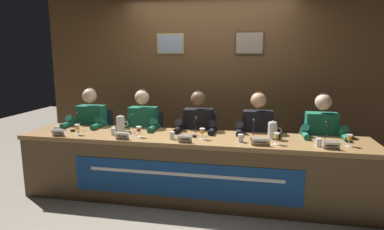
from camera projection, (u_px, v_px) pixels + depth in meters
The scene contains 35 objects.
ground_plane at pixel (192, 197), 3.89m from camera, with size 12.00×12.00×0.00m, color gray.
wall_back_panelled at pixel (209, 80), 4.99m from camera, with size 5.23×0.14×2.60m.
conference_table at pixel (190, 159), 3.69m from camera, with size 4.03×0.73×0.75m.
chair_far_left at pixel (97, 143), 4.62m from camera, with size 0.44×0.44×0.91m.
panelist_far_left at pixel (89, 127), 4.38m from camera, with size 0.51×0.48×1.24m.
nameplate_far_left at pixel (59, 132), 3.77m from camera, with size 0.16×0.06×0.08m.
juice_glass_far_left at pixel (77, 127), 3.82m from camera, with size 0.06×0.06×0.12m.
water_cup_far_left at pixel (57, 130), 3.90m from camera, with size 0.06×0.06×0.08m.
microphone_far_left at pixel (74, 125), 4.02m from camera, with size 0.06×0.17×0.22m.
chair_left at pixel (147, 146), 4.48m from camera, with size 0.44×0.44×0.91m.
panelist_left at pixel (141, 129), 4.24m from camera, with size 0.51×0.48×1.24m.
nameplate_left at pixel (122, 136), 3.62m from camera, with size 0.16×0.06×0.08m.
juice_glass_left at pixel (139, 130), 3.70m from camera, with size 0.06×0.06×0.12m.
water_cup_left at pixel (114, 132), 3.80m from camera, with size 0.06×0.06×0.08m.
microphone_left at pixel (130, 127), 3.92m from camera, with size 0.06×0.17×0.22m.
chair_center at pixel (200, 149), 4.34m from camera, with size 0.44×0.44×0.91m.
panelist_center at pixel (197, 132), 4.10m from camera, with size 0.51×0.48×1.24m.
nameplate_center at pixel (185, 139), 3.48m from camera, with size 0.16×0.06×0.08m.
juice_glass_center at pixel (202, 132), 3.61m from camera, with size 0.06×0.06×0.12m.
water_cup_center at pixel (172, 136), 3.62m from camera, with size 0.06×0.06×0.08m.
microphone_center at pixel (195, 130), 3.74m from camera, with size 0.06×0.17×0.22m.
chair_right at pixel (257, 152), 4.20m from camera, with size 0.44×0.44×0.91m.
panelist_right at pixel (257, 135), 3.96m from camera, with size 0.51×0.48×1.24m.
nameplate_right at pixel (260, 142), 3.37m from camera, with size 0.19×0.06×0.08m.
juice_glass_right at pixel (276, 136), 3.40m from camera, with size 0.06×0.06×0.12m.
water_cup_right at pixel (241, 139), 3.50m from camera, with size 0.06×0.06×0.08m.
microphone_right at pixel (253, 133), 3.61m from camera, with size 0.06×0.17×0.22m.
chair_far_right at pixel (317, 155), 4.06m from camera, with size 0.44×0.44×0.91m.
panelist_far_right at pixel (322, 137), 3.81m from camera, with size 0.51×0.48×1.24m.
nameplate_far_right at pixel (331, 145), 3.23m from camera, with size 0.16×0.06×0.08m.
juice_glass_far_right at pixel (349, 138), 3.32m from camera, with size 0.06×0.06×0.12m.
water_cup_far_right at pixel (319, 143), 3.32m from camera, with size 0.06×0.06×0.08m.
microphone_far_right at pixel (327, 136), 3.48m from camera, with size 0.06×0.17×0.22m.
water_pitcher_left_side at pixel (121, 124), 3.97m from camera, with size 0.15×0.10×0.21m.
water_pitcher_right_side at pixel (273, 130), 3.62m from camera, with size 0.15×0.10×0.21m.
Camera 1 is at (0.70, -3.58, 1.68)m, focal length 30.35 mm.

